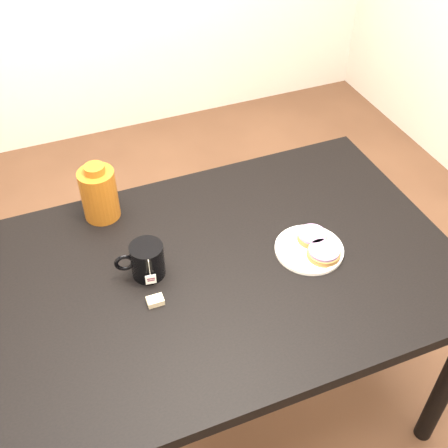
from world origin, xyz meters
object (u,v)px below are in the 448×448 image
object	(u,v)px
plate	(309,249)
bagel_back	(312,236)
table	(218,287)
bagel_package	(99,193)
bagel_front	(324,253)
teabag_pouch	(155,301)
mug	(147,260)

from	to	relation	value
plate	bagel_back	bearing A→B (deg)	51.71
table	bagel_back	world-z (taller)	bagel_back
bagel_package	bagel_back	bearing A→B (deg)	-32.80
table	bagel_back	size ratio (longest dim) A/B	12.96
plate	bagel_package	distance (m)	0.67
bagel_front	teabag_pouch	bearing A→B (deg)	177.43
bagel_back	bagel_front	world-z (taller)	same
mug	bagel_package	xyz separation A→B (m)	(-0.06, 0.30, 0.03)
mug	teabag_pouch	bearing A→B (deg)	-87.80
plate	bagel_package	world-z (taller)	bagel_package
bagel_package	bagel_front	bearing A→B (deg)	-37.90
bagel_front	mug	distance (m)	0.51
mug	table	bearing A→B (deg)	-7.30
mug	teabag_pouch	size ratio (longest dim) A/B	3.26
table	bagel_package	world-z (taller)	bagel_package
table	bagel_package	distance (m)	0.47
table	bagel_front	size ratio (longest dim) A/B	13.40
bagel_back	teabag_pouch	distance (m)	0.51
bagel_back	teabag_pouch	bearing A→B (deg)	-174.24
plate	teabag_pouch	distance (m)	0.48
teabag_pouch	bagel_back	bearing A→B (deg)	5.76
plate	mug	xyz separation A→B (m)	(-0.47, 0.09, 0.05)
bagel_back	teabag_pouch	size ratio (longest dim) A/B	2.40
table	mug	distance (m)	0.24
table	teabag_pouch	distance (m)	0.23
table	teabag_pouch	size ratio (longest dim) A/B	31.11
bagel_back	bagel_package	distance (m)	0.67
plate	bagel_back	world-z (taller)	bagel_back
bagel_front	teabag_pouch	size ratio (longest dim) A/B	2.32
mug	bagel_package	size ratio (longest dim) A/B	0.76
bagel_front	plate	bearing A→B (deg)	117.46
plate	mug	bearing A→B (deg)	168.95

